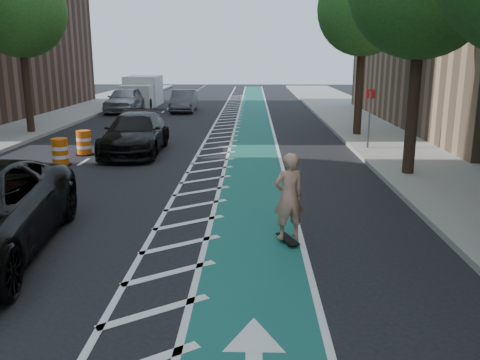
{
  "coord_description": "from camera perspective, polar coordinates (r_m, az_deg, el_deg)",
  "views": [
    {
      "loc": [
        2.97,
        -8.35,
        3.79
      ],
      "look_at": [
        2.69,
        2.55,
        1.1
      ],
      "focal_mm": 38.0,
      "sensor_mm": 36.0,
      "label": 1
    }
  ],
  "objects": [
    {
      "name": "car_silver",
      "position": [
        35.73,
        -12.78,
        8.81
      ],
      "size": [
        2.1,
        5.05,
        1.71
      ],
      "primitive_type": "imported",
      "rotation": [
        0.0,
        0.0,
        -0.02
      ],
      "color": "#9E9FA4",
      "rests_on": "ground"
    },
    {
      "name": "barrel_a",
      "position": [
        18.92,
        -19.54,
        2.91
      ],
      "size": [
        0.71,
        0.71,
        0.96
      ],
      "color": "#DE5B0B",
      "rests_on": "ground"
    },
    {
      "name": "curb_right",
      "position": [
        19.16,
        13.76,
        2.3
      ],
      "size": [
        0.12,
        90.0,
        0.16
      ],
      "primitive_type": "cube",
      "color": "gray",
      "rests_on": "ground"
    },
    {
      "name": "skateboard",
      "position": [
        10.63,
        5.36,
        -6.6
      ],
      "size": [
        0.47,
        0.79,
        0.1
      ],
      "rotation": [
        0.0,
        0.0,
        0.37
      ],
      "color": "black",
      "rests_on": "ground"
    },
    {
      "name": "box_truck",
      "position": [
        39.86,
        -10.96,
        9.63
      ],
      "size": [
        2.46,
        5.33,
        2.21
      ],
      "rotation": [
        0.0,
        0.0,
        0.01
      ],
      "color": "silver",
      "rests_on": "ground"
    },
    {
      "name": "tree_r_d",
      "position": [
        24.92,
        13.57,
        18.06
      ],
      "size": [
        4.2,
        4.2,
        7.9
      ],
      "color": "#382619",
      "rests_on": "ground"
    },
    {
      "name": "bike_lane",
      "position": [
        18.74,
        1.55,
        2.21
      ],
      "size": [
        2.0,
        90.0,
        0.01
      ],
      "primitive_type": "cube",
      "color": "#195852",
      "rests_on": "ground"
    },
    {
      "name": "buffer_strip",
      "position": [
        18.79,
        -3.04,
        2.22
      ],
      "size": [
        1.4,
        90.0,
        0.01
      ],
      "primitive_type": "cube",
      "color": "silver",
      "rests_on": "ground"
    },
    {
      "name": "sign_post",
      "position": [
        21.01,
        14.3,
        6.77
      ],
      "size": [
        0.35,
        0.08,
        2.47
      ],
      "color": "#4C4C4C",
      "rests_on": "ground"
    },
    {
      "name": "suv_far",
      "position": [
        20.55,
        -11.65,
        5.14
      ],
      "size": [
        2.32,
        5.4,
        1.55
      ],
      "primitive_type": "imported",
      "rotation": [
        0.0,
        0.0,
        0.03
      ],
      "color": "black",
      "rests_on": "ground"
    },
    {
      "name": "sidewalk_right",
      "position": [
        19.83,
        20.7,
        2.16
      ],
      "size": [
        5.0,
        90.0,
        0.15
      ],
      "primitive_type": "cube",
      "color": "gray",
      "rests_on": "ground"
    },
    {
      "name": "skateboarder",
      "position": [
        10.35,
        5.47,
        -1.84
      ],
      "size": [
        0.77,
        0.64,
        1.8
      ],
      "primitive_type": "imported",
      "rotation": [
        0.0,
        0.0,
        3.51
      ],
      "color": "tan",
      "rests_on": "skateboard"
    },
    {
      "name": "car_grey",
      "position": [
        35.45,
        -6.31,
        8.82
      ],
      "size": [
        1.63,
        4.45,
        1.46
      ],
      "primitive_type": "imported",
      "rotation": [
        0.0,
        0.0,
        0.02
      ],
      "color": "#505055",
      "rests_on": "ground"
    },
    {
      "name": "ground",
      "position": [
        9.64,
        -16.86,
        -9.92
      ],
      "size": [
        120.0,
        120.0,
        0.0
      ],
      "primitive_type": "plane",
      "color": "black",
      "rests_on": "ground"
    },
    {
      "name": "barrel_b",
      "position": [
        20.67,
        -17.11,
        3.95
      ],
      "size": [
        0.7,
        0.7,
        0.95
      ],
      "color": "#FC610D",
      "rests_on": "ground"
    },
    {
      "name": "tree_l_d",
      "position": [
        26.74,
        -23.6,
        17.01
      ],
      "size": [
        4.2,
        4.2,
        7.9
      ],
      "color": "#382619",
      "rests_on": "ground"
    },
    {
      "name": "barrel_c",
      "position": [
        27.4,
        -10.89,
        6.67
      ],
      "size": [
        0.74,
        0.74,
        1.01
      ],
      "color": "#FF630D",
      "rests_on": "ground"
    }
  ]
}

